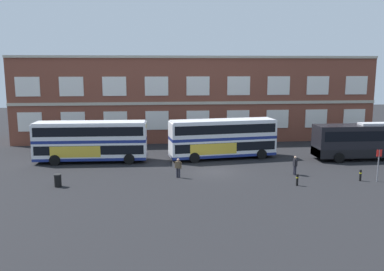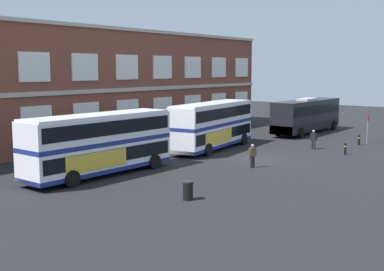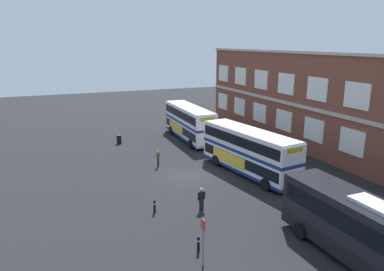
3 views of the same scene
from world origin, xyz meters
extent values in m
plane|color=black|center=(0.00, 2.00, 0.00)|extent=(120.00, 120.00, 0.00)
cube|color=brown|center=(-0.05, 18.00, 5.24)|extent=(45.55, 8.00, 10.49)
cube|color=#B2A893|center=(-0.05, 13.92, 5.04)|extent=(45.55, 0.16, 0.36)
cube|color=#B2A893|center=(-0.05, 13.95, 10.64)|extent=(45.55, 0.28, 0.30)
cube|color=silver|center=(-20.29, 13.94, 2.94)|extent=(2.83, 0.12, 2.31)
cube|color=silver|center=(-15.23, 13.94, 2.94)|extent=(2.83, 0.12, 2.31)
cube|color=silver|center=(-10.17, 13.94, 2.94)|extent=(2.83, 0.12, 2.31)
cube|color=silver|center=(-5.11, 13.94, 2.94)|extent=(2.83, 0.12, 2.31)
cube|color=silver|center=(-0.05, 13.94, 2.94)|extent=(2.83, 0.12, 2.31)
cube|color=silver|center=(5.01, 13.94, 2.94)|extent=(2.83, 0.12, 2.31)
cube|color=silver|center=(-20.29, 13.94, 7.13)|extent=(2.83, 0.12, 2.31)
cube|color=silver|center=(-15.23, 13.94, 7.13)|extent=(2.83, 0.12, 2.31)
cube|color=silver|center=(-10.17, 13.94, 7.13)|extent=(2.83, 0.12, 2.31)
cube|color=silver|center=(-5.11, 13.94, 7.13)|extent=(2.83, 0.12, 2.31)
cube|color=silver|center=(-0.05, 13.94, 7.13)|extent=(2.83, 0.12, 2.31)
cube|color=silver|center=(5.01, 13.94, 7.13)|extent=(2.83, 0.12, 2.31)
cube|color=silver|center=(-11.75, 4.93, 1.23)|extent=(11.06, 2.81, 1.75)
cube|color=black|center=(-11.75, 4.93, 1.44)|extent=(10.62, 2.84, 0.90)
cube|color=navy|center=(-11.75, 4.93, 2.25)|extent=(11.06, 2.81, 0.30)
cube|color=silver|center=(-11.75, 4.93, 3.17)|extent=(11.06, 2.81, 1.55)
cube|color=black|center=(-11.75, 4.93, 3.25)|extent=(10.62, 2.84, 0.90)
cube|color=navy|center=(-11.75, 4.93, 0.49)|extent=(11.06, 2.83, 0.28)
cube|color=silver|center=(-11.75, 4.93, 4.01)|extent=(10.83, 2.70, 0.12)
cube|color=gold|center=(-13.10, 3.67, 1.31)|extent=(4.84, 0.14, 1.10)
cube|color=yellow|center=(-6.28, 4.80, 3.60)|extent=(0.10, 1.66, 0.40)
cylinder|color=black|center=(-7.93, 3.57, 0.52)|extent=(1.05, 0.34, 1.04)
cylinder|color=black|center=(-7.87, 6.11, 0.52)|extent=(1.05, 0.34, 1.04)
cylinder|color=black|center=(-15.08, 3.73, 0.52)|extent=(1.05, 0.34, 1.04)
cylinder|color=black|center=(-15.02, 6.28, 0.52)|extent=(1.05, 0.34, 1.04)
cube|color=silver|center=(1.60, 5.26, 1.23)|extent=(11.25, 4.05, 1.75)
cube|color=black|center=(1.60, 5.26, 1.44)|extent=(10.82, 4.03, 0.90)
cube|color=navy|center=(1.60, 5.26, 2.25)|extent=(11.25, 4.05, 0.30)
cube|color=silver|center=(1.60, 5.26, 3.17)|extent=(11.25, 4.05, 1.55)
cube|color=black|center=(1.60, 5.26, 3.25)|extent=(10.82, 4.03, 0.90)
cube|color=navy|center=(1.60, 5.26, 0.49)|extent=(11.25, 4.07, 0.28)
cube|color=silver|center=(1.60, 5.26, 4.01)|extent=(11.01, 3.92, 0.12)
cube|color=gold|center=(0.47, 3.80, 1.31)|extent=(4.80, 0.70, 1.10)
cube|color=yellow|center=(7.02, 6.02, 3.60)|extent=(0.29, 1.65, 0.40)
cylinder|color=black|center=(5.59, 4.53, 0.52)|extent=(1.07, 0.46, 1.04)
cylinder|color=black|center=(5.24, 7.06, 0.52)|extent=(1.07, 0.46, 1.04)
cylinder|color=black|center=(-1.49, 3.55, 0.52)|extent=(1.07, 0.46, 1.04)
cylinder|color=black|center=(-1.84, 6.07, 0.52)|extent=(1.07, 0.46, 1.04)
cube|color=black|center=(16.90, 3.48, 2.00)|extent=(12.00, 2.56, 3.20)
cube|color=black|center=(16.90, 3.48, 2.64)|extent=(11.28, 2.60, 1.00)
cube|color=black|center=(16.90, 3.48, 0.85)|extent=(12.00, 2.58, 0.90)
cube|color=silver|center=(16.90, 3.48, 3.70)|extent=(2.88, 1.28, 0.20)
cylinder|color=black|center=(12.82, 2.21, 0.52)|extent=(1.04, 0.32, 1.04)
cylinder|color=black|center=(12.82, 4.76, 0.52)|extent=(1.04, 0.32, 1.04)
cylinder|color=black|center=(6.92, -1.86, 0.42)|extent=(0.18, 0.18, 0.85)
cylinder|color=black|center=(6.89, -1.67, 0.42)|extent=(0.18, 0.18, 0.85)
cube|color=black|center=(6.90, -1.77, 1.15)|extent=(0.30, 0.43, 0.60)
cylinder|color=black|center=(6.95, -2.02, 1.12)|extent=(0.13, 0.13, 0.57)
cylinder|color=black|center=(6.86, -1.51, 1.12)|extent=(0.13, 0.13, 0.57)
sphere|color=tan|center=(6.90, -1.77, 1.59)|extent=(0.22, 0.22, 0.22)
cylinder|color=black|center=(-3.50, -1.68, 0.42)|extent=(0.22, 0.22, 0.85)
cylinder|color=black|center=(-3.33, -1.78, 0.42)|extent=(0.22, 0.22, 0.85)
cube|color=brown|center=(-3.42, -1.73, 1.15)|extent=(0.47, 0.40, 0.60)
cylinder|color=brown|center=(-3.64, -1.61, 1.12)|extent=(0.15, 0.15, 0.57)
cylinder|color=brown|center=(-3.19, -1.86, 1.12)|extent=(0.15, 0.15, 0.57)
sphere|color=tan|center=(-3.42, -1.73, 1.59)|extent=(0.22, 0.22, 0.22)
cylinder|color=slate|center=(13.04, -4.41, 1.35)|extent=(0.10, 0.10, 2.70)
cube|color=red|center=(13.04, -4.43, 2.42)|extent=(0.44, 0.04, 0.56)
cylinder|color=black|center=(-13.12, -3.49, 0.47)|extent=(0.56, 0.56, 0.95)
cylinder|color=black|center=(-13.12, -3.49, 0.99)|extent=(0.60, 0.60, 0.08)
cylinder|color=black|center=(11.73, -4.11, 0.47)|extent=(0.18, 0.18, 0.95)
cylinder|color=yellow|center=(11.73, -4.11, 0.68)|extent=(0.19, 0.19, 0.08)
cylinder|color=black|center=(5.97, -4.97, 0.47)|extent=(0.18, 0.18, 0.95)
cylinder|color=yellow|center=(5.97, -4.97, 0.68)|extent=(0.19, 0.19, 0.08)
camera|label=1|loc=(-5.28, -35.14, 9.42)|focal=37.48mm
camera|label=2|loc=(-33.80, -19.62, 7.03)|focal=46.80mm
camera|label=3|loc=(29.04, -11.73, 11.72)|focal=34.51mm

